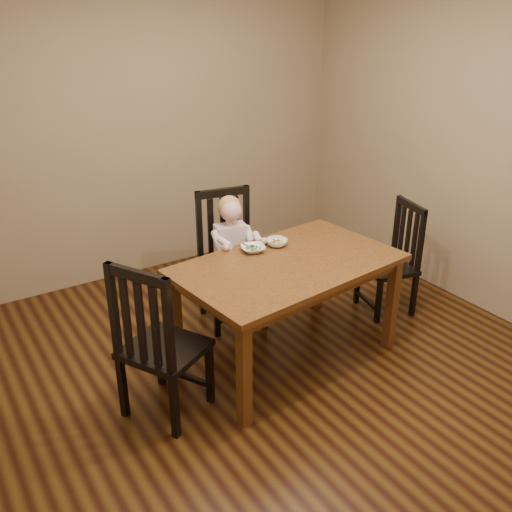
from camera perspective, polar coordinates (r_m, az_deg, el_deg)
room at (r=3.68m, az=1.54°, el=6.92°), size 4.01×4.01×2.71m
dining_table at (r=4.02m, az=3.23°, el=-1.77°), size 1.64×1.10×0.78m
chair_child at (r=4.61m, az=-2.66°, el=-0.42°), size 0.54×0.52×1.08m
chair_left at (r=3.58m, az=-9.74°, el=-8.75°), size 0.62×0.62×1.09m
chair_right at (r=4.89m, az=13.54°, el=-0.42°), size 0.47×0.49×0.95m
toddler at (r=4.51m, az=-2.45°, el=0.91°), size 0.39×0.45×0.55m
bowl_peas at (r=4.13m, az=-0.30°, el=0.74°), size 0.22×0.22×0.04m
bowl_veg at (r=4.23m, az=2.09°, el=1.36°), size 0.21×0.21×0.05m
fork at (r=4.08m, az=-0.57°, el=0.81°), size 0.09×0.11×0.05m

